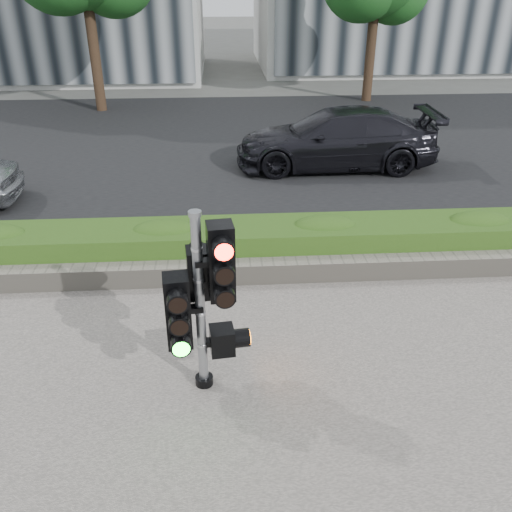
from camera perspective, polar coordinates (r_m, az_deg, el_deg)
name	(u,v)px	position (r m, az deg, el deg)	size (l,w,h in m)	color
ground	(244,355)	(7.28, -1.27, -10.39)	(120.00, 120.00, 0.00)	#51514C
road	(228,143)	(16.35, -2.94, 11.83)	(60.00, 13.00, 0.02)	black
curb	(236,245)	(9.92, -2.12, 1.20)	(60.00, 0.25, 0.12)	gray
stone_wall	(238,272)	(8.75, -1.86, -1.64)	(12.00, 0.32, 0.34)	gray
hedge	(237,244)	(9.25, -2.03, 1.25)	(12.00, 1.00, 0.68)	#57922D
traffic_signal	(202,294)	(6.11, -5.71, -4.00)	(0.81, 0.63, 2.29)	black
car_dark	(336,138)	(14.14, 8.40, 12.14)	(2.05, 5.03, 1.46)	black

